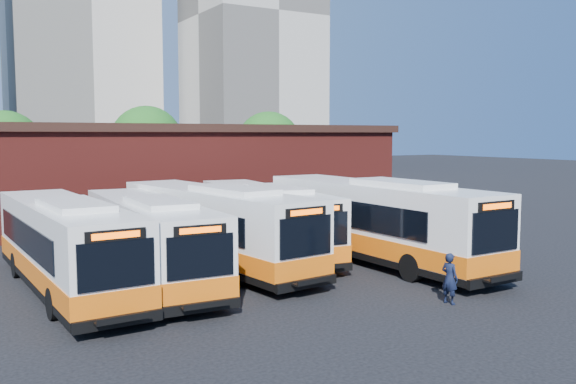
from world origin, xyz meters
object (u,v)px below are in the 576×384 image
bus_east (375,224)px  bus_farwest (66,249)px  bus_midwest (215,229)px  bus_mideast (265,222)px  bus_west (150,242)px  transit_worker (450,278)px

bus_east → bus_farwest: bearing=171.6°
bus_midwest → bus_mideast: bearing=16.0°
bus_west → bus_mideast: size_ratio=0.99×
bus_farwest → bus_midwest: bus_midwest is taller
bus_west → bus_midwest: 3.47m
bus_mideast → transit_worker: bus_mideast is taller
bus_farwest → bus_west: bearing=-2.6°
bus_midwest → bus_east: (6.71, -2.72, 0.09)m
bus_mideast → transit_worker: 11.02m
bus_west → transit_worker: bus_west is taller
transit_worker → bus_west: bearing=35.3°
bus_mideast → bus_farwest: bearing=-159.9°
bus_mideast → transit_worker: bearing=-78.1°
bus_midwest → bus_farwest: bearing=-177.0°
bus_west → bus_east: size_ratio=0.89×
bus_midwest → bus_mideast: bus_midwest is taller
bus_farwest → bus_midwest: (6.42, 1.15, 0.06)m
bus_west → bus_midwest: (3.27, 1.15, 0.10)m
bus_midwest → bus_east: size_ratio=0.96×
bus_mideast → bus_midwest: bearing=-151.5°
bus_west → bus_mideast: 7.01m
bus_midwest → bus_east: 7.24m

